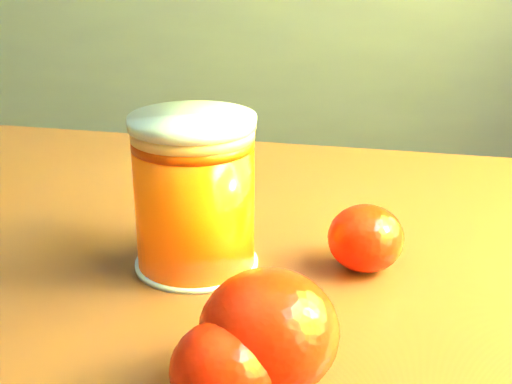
# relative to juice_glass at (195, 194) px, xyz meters

# --- Properties ---
(juice_glass) EXTENTS (0.09, 0.09, 0.11)m
(juice_glass) POSITION_rel_juice_glass_xyz_m (0.00, 0.00, 0.00)
(juice_glass) COLOR #FF5105
(juice_glass) RESTS_ON table
(orange_front) EXTENTS (0.09, 0.09, 0.07)m
(orange_front) POSITION_rel_juice_glass_xyz_m (0.07, -0.14, -0.02)
(orange_front) COLOR #F81B04
(orange_front) RESTS_ON table
(orange_back) EXTENTS (0.06, 0.06, 0.05)m
(orange_back) POSITION_rel_juice_glass_xyz_m (0.13, 0.01, -0.03)
(orange_back) COLOR #F81B04
(orange_back) RESTS_ON table
(orange_extra) EXTENTS (0.06, 0.06, 0.05)m
(orange_extra) POSITION_rel_juice_glass_xyz_m (0.05, -0.17, -0.03)
(orange_extra) COLOR #F81B04
(orange_extra) RESTS_ON table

